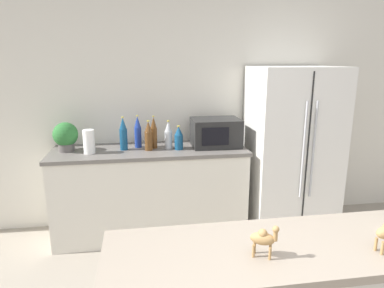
{
  "coord_description": "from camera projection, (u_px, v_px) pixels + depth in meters",
  "views": [
    {
      "loc": [
        -0.48,
        -0.89,
        1.77
      ],
      "look_at": [
        -0.12,
        1.35,
        1.2
      ],
      "focal_mm": 32.0,
      "sensor_mm": 36.0,
      "label": 1
    }
  ],
  "objects": [
    {
      "name": "back_bottle_1",
      "position": [
        154.0,
        133.0,
        3.37
      ],
      "size": [
        0.06,
        0.06,
        0.32
      ],
      "color": "brown",
      "rests_on": "back_counter"
    },
    {
      "name": "back_bottle_3",
      "position": [
        149.0,
        136.0,
        3.3
      ],
      "size": [
        0.08,
        0.08,
        0.29
      ],
      "color": "brown",
      "rests_on": "back_counter"
    },
    {
      "name": "back_counter",
      "position": [
        151.0,
        191.0,
        3.49
      ],
      "size": [
        1.91,
        0.63,
        0.9
      ],
      "color": "silver",
      "rests_on": "ground_plane"
    },
    {
      "name": "back_bottle_4",
      "position": [
        179.0,
        138.0,
        3.33
      ],
      "size": [
        0.08,
        0.08,
        0.24
      ],
      "color": "navy",
      "rests_on": "back_counter"
    },
    {
      "name": "potted_plant",
      "position": [
        66.0,
        136.0,
        3.26
      ],
      "size": [
        0.23,
        0.23,
        0.28
      ],
      "color": "#595451",
      "rests_on": "back_counter"
    },
    {
      "name": "camel_figurine_second",
      "position": [
        264.0,
        238.0,
        1.32
      ],
      "size": [
        0.11,
        0.09,
        0.14
      ],
      "color": "#A87F4C",
      "rests_on": "bar_counter"
    },
    {
      "name": "back_bottle_2",
      "position": [
        138.0,
        132.0,
        3.41
      ],
      "size": [
        0.07,
        0.07,
        0.32
      ],
      "color": "navy",
      "rests_on": "back_counter"
    },
    {
      "name": "paper_towel_roll",
      "position": [
        89.0,
        142.0,
        3.19
      ],
      "size": [
        0.1,
        0.1,
        0.23
      ],
      "color": "white",
      "rests_on": "back_counter"
    },
    {
      "name": "back_bottle_0",
      "position": [
        168.0,
        135.0,
        3.36
      ],
      "size": [
        0.07,
        0.07,
        0.28
      ],
      "color": "#B2B7BC",
      "rests_on": "back_counter"
    },
    {
      "name": "refrigerator",
      "position": [
        292.0,
        150.0,
        3.56
      ],
      "size": [
        0.87,
        0.69,
        1.69
      ],
      "color": "silver",
      "rests_on": "ground_plane"
    },
    {
      "name": "back_bottle_5",
      "position": [
        123.0,
        134.0,
        3.31
      ],
      "size": [
        0.07,
        0.07,
        0.33
      ],
      "color": "navy",
      "rests_on": "back_counter"
    },
    {
      "name": "wall_back",
      "position": [
        184.0,
        106.0,
        3.66
      ],
      "size": [
        8.0,
        0.06,
        2.55
      ],
      "color": "silver",
      "rests_on": "ground_plane"
    },
    {
      "name": "microwave",
      "position": [
        216.0,
        132.0,
        3.46
      ],
      "size": [
        0.48,
        0.37,
        0.28
      ],
      "color": "black",
      "rests_on": "back_counter"
    }
  ]
}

